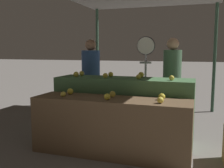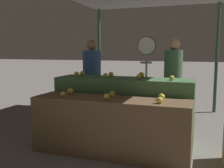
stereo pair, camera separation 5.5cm
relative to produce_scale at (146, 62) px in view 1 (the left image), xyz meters
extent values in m
plane|color=slate|center=(-0.21, -1.23, -1.19)|extent=(60.00, 60.00, 0.00)
cylinder|color=#33513D|center=(-1.60, 1.79, 0.01)|extent=(0.07, 0.07, 2.40)
cylinder|color=#33513D|center=(1.18, 1.79, 0.01)|extent=(0.07, 0.07, 2.40)
cube|color=brown|center=(-0.21, -1.23, -0.81)|extent=(2.08, 0.55, 0.75)
cube|color=#4C7A4C|center=(-0.21, -0.63, -0.70)|extent=(2.08, 0.55, 0.96)
sphere|color=gold|center=(-0.85, -1.33, -0.39)|extent=(0.07, 0.07, 0.07)
sphere|color=gold|center=(-0.22, -1.34, -0.39)|extent=(0.08, 0.08, 0.08)
sphere|color=yellow|center=(0.45, -1.35, -0.39)|extent=(0.08, 0.08, 0.08)
sphere|color=gold|center=(-0.85, -1.12, -0.39)|extent=(0.09, 0.09, 0.09)
sphere|color=gold|center=(-0.22, -1.13, -0.39)|extent=(0.08, 0.08, 0.08)
sphere|color=gold|center=(0.44, -1.13, -0.39)|extent=(0.09, 0.09, 0.09)
sphere|color=gold|center=(-0.95, -0.73, -0.18)|extent=(0.09, 0.09, 0.09)
sphere|color=yellow|center=(-0.46, -0.74, -0.18)|extent=(0.08, 0.08, 0.08)
sphere|color=gold|center=(0.05, -0.73, -0.19)|extent=(0.07, 0.07, 0.07)
sphere|color=yellow|center=(0.52, -0.74, -0.19)|extent=(0.07, 0.07, 0.07)
sphere|color=yellow|center=(-0.95, -0.53, -0.18)|extent=(0.08, 0.08, 0.08)
sphere|color=gold|center=(-0.45, -0.53, -0.18)|extent=(0.08, 0.08, 0.08)
sphere|color=gold|center=(0.04, -0.52, -0.18)|extent=(0.09, 0.09, 0.09)
cylinder|color=#99999E|center=(0.00, 0.01, -0.44)|extent=(0.04, 0.04, 1.49)
cylinder|color=black|center=(0.00, 0.01, 0.27)|extent=(0.31, 0.01, 0.31)
cylinder|color=silver|center=(0.00, -0.01, 0.27)|extent=(0.29, 0.02, 0.29)
cylinder|color=#99999E|center=(0.00, -0.01, 0.06)|extent=(0.01, 0.01, 0.14)
cylinder|color=#99999E|center=(0.00, -0.01, -0.01)|extent=(0.20, 0.20, 0.03)
cube|color=#2D2D38|center=(0.42, 0.28, -0.82)|extent=(0.27, 0.22, 0.74)
cylinder|color=#476B4C|center=(0.42, 0.28, -0.12)|extent=(0.41, 0.41, 0.64)
sphere|color=tan|center=(0.42, 0.28, 0.31)|extent=(0.21, 0.21, 0.21)
cube|color=#2D2D38|center=(-1.11, 0.22, -0.82)|extent=(0.30, 0.26, 0.74)
cylinder|color=#2D4C84|center=(-1.11, 0.22, -0.13)|extent=(0.47, 0.47, 0.64)
sphere|color=#936B51|center=(-1.11, 0.22, 0.29)|extent=(0.21, 0.21, 0.21)
camera|label=1|loc=(0.88, -4.42, 0.19)|focal=42.00mm
camera|label=2|loc=(0.93, -4.40, 0.19)|focal=42.00mm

